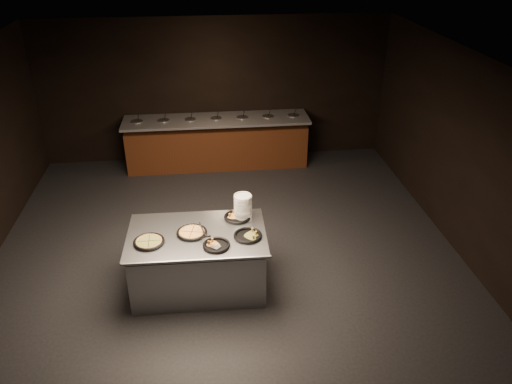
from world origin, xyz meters
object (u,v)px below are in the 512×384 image
at_px(plate_stack, 243,206).
at_px(pan_veggie_whole, 149,242).
at_px(serving_counter, 198,262).
at_px(pan_cheese_whole, 192,232).

bearing_deg(plate_stack, pan_veggie_whole, -158.21).
bearing_deg(serving_counter, pan_cheese_whole, 174.93).
relative_size(pan_veggie_whole, pan_cheese_whole, 0.99).
relative_size(serving_counter, plate_stack, 5.44).
relative_size(serving_counter, pan_cheese_whole, 4.57).
bearing_deg(serving_counter, pan_veggie_whole, -164.87).
bearing_deg(pan_cheese_whole, serving_counter, -6.26).
relative_size(serving_counter, pan_veggie_whole, 4.62).
xyz_separation_m(serving_counter, pan_cheese_whole, (-0.06, 0.01, 0.47)).
distance_m(plate_stack, pan_veggie_whole, 1.35).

